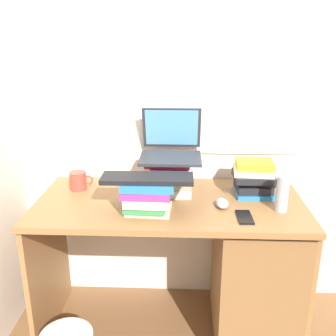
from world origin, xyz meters
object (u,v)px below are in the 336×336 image
object	(u,v)px
desk	(234,266)
computer_mouse	(222,203)
cell_phone	(245,217)
book_stack_tall	(169,178)
mug	(78,181)
laptop	(170,145)
keyboard	(147,178)
water_bottle	(282,194)
book_stack_keyboard_riser	(147,195)
book_stack_side	(254,178)

from	to	relation	value
desk	computer_mouse	xyz separation A→B (m)	(-0.08, -0.04, 0.37)
desk	cell_phone	size ratio (longest dim) A/B	9.87
book_stack_tall	mug	bearing A→B (deg)	175.94
laptop	book_stack_tall	bearing A→B (deg)	-92.04
computer_mouse	desk	bearing A→B (deg)	25.56
mug	cell_phone	xyz separation A→B (m)	(0.84, -0.32, -0.04)
keyboard	water_bottle	bearing A→B (deg)	3.27
book_stack_keyboard_riser	book_stack_tall	bearing A→B (deg)	68.64
laptop	water_bottle	world-z (taller)	laptop
cell_phone	book_stack_tall	bearing A→B (deg)	139.38
water_bottle	desk	bearing A→B (deg)	158.70
book_stack_keyboard_riser	water_bottle	xyz separation A→B (m)	(0.63, 0.04, 0.00)
book_stack_side	computer_mouse	distance (m)	0.26
keyboard	water_bottle	xyz separation A→B (m)	(0.63, 0.04, -0.08)
keyboard	water_bottle	size ratio (longest dim) A/B	2.42
book_stack_side	cell_phone	xyz separation A→B (m)	(-0.08, -0.29, -0.08)
computer_mouse	book_stack_side	bearing A→B (deg)	44.51
mug	water_bottle	size ratio (longest dim) A/B	0.74
book_stack_tall	water_bottle	world-z (taller)	book_stack_tall
book_stack_keyboard_riser	mug	xyz separation A→B (m)	(-0.40, 0.27, -0.04)
book_stack_keyboard_riser	cell_phone	distance (m)	0.46
book_stack_side	mug	distance (m)	0.93
book_stack_side	keyboard	xyz separation A→B (m)	(-0.53, -0.25, 0.08)
book_stack_tall	desk	bearing A→B (deg)	-19.67
laptop	book_stack_keyboard_riser	bearing A→B (deg)	-107.38
mug	water_bottle	world-z (taller)	water_bottle
desk	book_stack_keyboard_riser	xyz separation A→B (m)	(-0.44, -0.12, 0.44)
laptop	keyboard	xyz separation A→B (m)	(-0.09, -0.31, -0.07)
mug	book_stack_keyboard_riser	bearing A→B (deg)	-34.61
mug	computer_mouse	bearing A→B (deg)	-14.75
laptop	water_bottle	xyz separation A→B (m)	(0.53, -0.26, -0.16)
book_stack_side	water_bottle	size ratio (longest dim) A/B	1.29
book_stack_keyboard_riser	keyboard	size ratio (longest dim) A/B	0.57
laptop	mug	bearing A→B (deg)	-176.24
desk	book_stack_side	world-z (taller)	book_stack_side
keyboard	mug	distance (m)	0.50
computer_mouse	cell_phone	bearing A→B (deg)	-52.88
book_stack_keyboard_riser	keyboard	world-z (taller)	keyboard
desk	cell_phone	world-z (taller)	cell_phone
laptop	mug	world-z (taller)	laptop
book_stack_tall	laptop	size ratio (longest dim) A/B	0.75
computer_mouse	cell_phone	xyz separation A→B (m)	(0.09, -0.12, -0.01)
laptop	water_bottle	distance (m)	0.62
computer_mouse	book_stack_tall	bearing A→B (deg)	148.10
laptop	computer_mouse	world-z (taller)	laptop
desk	laptop	world-z (taller)	laptop
water_bottle	book_stack_side	bearing A→B (deg)	115.34
keyboard	book_stack_tall	bearing A→B (deg)	68.54
keyboard	mug	size ratio (longest dim) A/B	3.30
desk	book_stack_tall	bearing A→B (deg)	160.33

